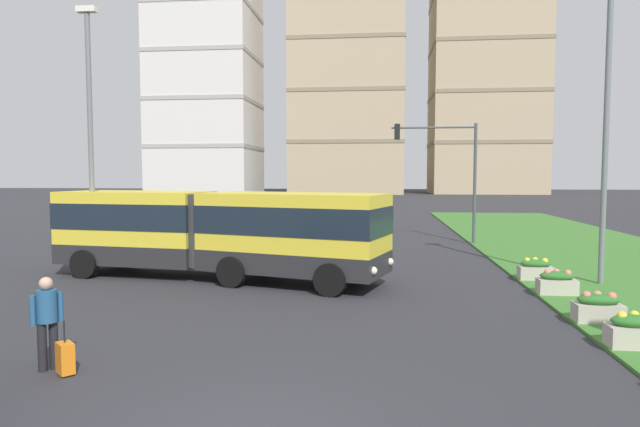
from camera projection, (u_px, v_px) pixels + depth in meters
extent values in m
cube|color=yellow|center=(293.00, 232.00, 18.05)|extent=(6.46, 4.11, 2.55)
cube|color=#262628|center=(294.00, 260.00, 18.11)|extent=(6.49, 4.13, 0.70)
cube|color=#19232D|center=(293.00, 219.00, 18.02)|extent=(6.51, 4.15, 0.90)
cube|color=yellow|center=(137.00, 227.00, 19.95)|extent=(5.49, 3.17, 2.55)
cube|color=#262628|center=(137.00, 252.00, 20.02)|extent=(5.51, 3.19, 0.70)
cube|color=#19232D|center=(137.00, 215.00, 19.92)|extent=(5.53, 3.22, 0.90)
cylinder|color=#383838|center=(216.00, 229.00, 19.21)|extent=(2.40, 2.40, 2.45)
cylinder|color=black|center=(358.00, 267.00, 18.58)|extent=(1.04, 0.55, 1.00)
cylinder|color=black|center=(330.00, 280.00, 16.29)|extent=(1.04, 0.55, 1.00)
cylinder|color=black|center=(269.00, 261.00, 19.90)|extent=(1.04, 0.55, 1.00)
cylinder|color=black|center=(232.00, 272.00, 17.60)|extent=(1.04, 0.55, 1.00)
cylinder|color=black|center=(126.00, 254.00, 21.56)|extent=(1.03, 0.41, 1.00)
cylinder|color=black|center=(84.00, 264.00, 19.14)|extent=(1.03, 0.41, 1.00)
sphere|color=#F9EFC6|center=(390.00, 262.00, 17.77)|extent=(0.24, 0.24, 0.24)
sphere|color=#F9EFC6|center=(373.00, 271.00, 16.11)|extent=(0.24, 0.24, 0.24)
cube|color=#B7BABF|center=(245.00, 227.00, 31.60)|extent=(4.51, 2.08, 0.80)
cube|color=black|center=(242.00, 215.00, 31.56)|extent=(2.48, 1.83, 0.60)
cylinder|color=black|center=(273.00, 230.00, 32.45)|extent=(0.65, 0.26, 0.64)
cylinder|color=black|center=(269.00, 234.00, 30.66)|extent=(0.65, 0.26, 0.64)
cylinder|color=black|center=(223.00, 230.00, 32.59)|extent=(0.65, 0.26, 0.64)
cylinder|color=black|center=(215.00, 233.00, 30.79)|extent=(0.65, 0.26, 0.64)
cylinder|color=black|center=(54.00, 345.00, 10.23)|extent=(0.16, 0.16, 0.90)
cylinder|color=black|center=(42.00, 347.00, 10.10)|extent=(0.16, 0.16, 0.90)
cylinder|color=#23517A|center=(47.00, 306.00, 10.11)|extent=(0.36, 0.36, 0.60)
sphere|color=tan|center=(46.00, 283.00, 10.08)|extent=(0.24, 0.24, 0.24)
cylinder|color=#23517A|center=(61.00, 307.00, 10.27)|extent=(0.10, 0.10, 0.55)
cylinder|color=#23517A|center=(33.00, 311.00, 9.95)|extent=(0.10, 0.10, 0.55)
cube|color=orange|center=(65.00, 358.00, 9.92)|extent=(0.43, 0.42, 0.56)
cylinder|color=black|center=(64.00, 331.00, 9.89)|extent=(0.03, 0.03, 0.40)
cube|color=#B7AD9E|center=(635.00, 337.00, 11.27)|extent=(1.10, 0.56, 0.44)
ellipsoid|color=#2D6B28|center=(636.00, 321.00, 11.24)|extent=(0.99, 0.50, 0.28)
sphere|color=yellow|center=(622.00, 316.00, 11.27)|extent=(0.20, 0.20, 0.20)
sphere|color=yellow|center=(634.00, 315.00, 11.32)|extent=(0.20, 0.20, 0.20)
cube|color=#B7AD9E|center=(598.00, 313.00, 13.20)|extent=(1.10, 0.56, 0.44)
ellipsoid|color=#2D6B28|center=(599.00, 300.00, 13.18)|extent=(0.99, 0.50, 0.28)
sphere|color=#EF7566|center=(587.00, 295.00, 13.20)|extent=(0.20, 0.20, 0.20)
sphere|color=#EF7566|center=(597.00, 295.00, 13.25)|extent=(0.20, 0.20, 0.20)
sphere|color=#EF7566|center=(612.00, 296.00, 13.08)|extent=(0.20, 0.20, 0.20)
cube|color=#B7AD9E|center=(557.00, 286.00, 16.29)|extent=(1.10, 0.56, 0.44)
ellipsoid|color=#2D6B28|center=(557.00, 276.00, 16.27)|extent=(0.99, 0.50, 0.28)
sphere|color=#EF7566|center=(547.00, 272.00, 16.30)|extent=(0.20, 0.20, 0.20)
sphere|color=#EF7566|center=(556.00, 272.00, 16.34)|extent=(0.20, 0.20, 0.20)
sphere|color=#EF7566|center=(568.00, 273.00, 16.17)|extent=(0.20, 0.20, 0.20)
cube|color=#B7AD9E|center=(535.00, 273.00, 18.56)|extent=(1.10, 0.56, 0.44)
ellipsoid|color=#2D6B28|center=(536.00, 263.00, 18.53)|extent=(0.99, 0.50, 0.28)
sphere|color=yellow|center=(527.00, 260.00, 18.56)|extent=(0.20, 0.20, 0.20)
sphere|color=yellow|center=(535.00, 260.00, 18.61)|extent=(0.20, 0.20, 0.20)
sphere|color=yellow|center=(545.00, 261.00, 18.44)|extent=(0.20, 0.20, 0.20)
cylinder|color=#474C51|center=(475.00, 184.00, 28.31)|extent=(0.16, 0.16, 6.22)
cylinder|color=#474C51|center=(433.00, 127.00, 28.34)|extent=(4.28, 0.10, 0.10)
cube|color=black|center=(397.00, 132.00, 28.56)|extent=(0.28, 0.28, 0.80)
sphere|color=red|center=(397.00, 127.00, 28.54)|extent=(0.16, 0.16, 0.16)
sphere|color=yellow|center=(397.00, 132.00, 28.56)|extent=(0.16, 0.16, 0.16)
sphere|color=green|center=(397.00, 137.00, 28.58)|extent=(0.16, 0.16, 0.16)
cylinder|color=slate|center=(91.00, 146.00, 19.52)|extent=(0.18, 0.18, 9.26)
cube|color=white|center=(87.00, 9.00, 19.18)|extent=(0.70, 0.28, 0.20)
cylinder|color=slate|center=(606.00, 133.00, 17.50)|extent=(0.18, 0.18, 9.84)
cube|color=silver|center=(206.00, 83.00, 100.03)|extent=(17.82, 16.00, 40.52)
cube|color=#A4A099|center=(207.00, 148.00, 100.87)|extent=(18.02, 16.20, 0.70)
cube|color=#A4A099|center=(206.00, 103.00, 100.29)|extent=(18.02, 16.20, 0.70)
cube|color=#A4A099|center=(206.00, 58.00, 99.71)|extent=(18.02, 16.20, 0.70)
cube|color=#A4A099|center=(205.00, 12.00, 99.14)|extent=(18.02, 16.20, 0.70)
cube|color=tan|center=(348.00, 73.00, 104.39)|extent=(20.82, 16.39, 45.66)
cube|color=#85765B|center=(348.00, 144.00, 105.34)|extent=(21.02, 16.59, 0.70)
cube|color=#85765B|center=(348.00, 95.00, 104.69)|extent=(21.02, 16.59, 0.70)
cube|color=#85765B|center=(348.00, 46.00, 104.04)|extent=(21.02, 16.59, 0.70)
cube|color=tan|center=(486.00, 50.00, 104.04)|extent=(20.28, 16.21, 54.24)
cube|color=#85765B|center=(485.00, 144.00, 105.30)|extent=(20.48, 16.41, 0.70)
cube|color=#85765B|center=(486.00, 96.00, 104.65)|extent=(20.48, 16.41, 0.70)
cube|color=#85765B|center=(487.00, 48.00, 104.01)|extent=(20.48, 16.41, 0.70)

